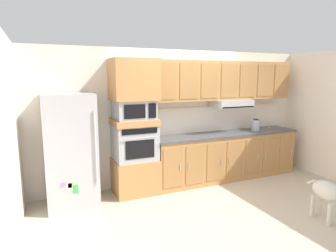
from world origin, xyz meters
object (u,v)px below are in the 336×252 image
refrigerator (70,150)px  screwdriver (270,128)px  dog (330,193)px  microwave (134,110)px  built_in_oven (135,142)px  electric_kettle (255,125)px

refrigerator → screwdriver: size_ratio=10.43×
dog → microwave: bearing=-129.4°
built_in_oven → electric_kettle: (2.54, -0.05, 0.13)m
screwdriver → refrigerator: bearing=-179.0°
built_in_oven → microwave: bearing=-0.8°
screwdriver → dog: screwdriver is taller
built_in_oven → microwave: size_ratio=1.09×
screwdriver → electric_kettle: size_ratio=0.70×
microwave → dog: 3.17m
microwave → dog: bearing=-44.9°
built_in_oven → electric_kettle: 2.55m
dog → electric_kettle: bearing=174.1°
refrigerator → built_in_oven: refrigerator is taller
refrigerator → microwave: bearing=3.6°
screwdriver → dog: size_ratio=0.21×
built_in_oven → screwdriver: size_ratio=4.15×
refrigerator → built_in_oven: (1.06, 0.07, 0.02)m
refrigerator → dog: 3.82m
screwdriver → electric_kettle: electric_kettle is taller
built_in_oven → dog: size_ratio=0.86×
refrigerator → screwdriver: (4.04, 0.07, 0.05)m
screwdriver → electric_kettle: 0.44m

